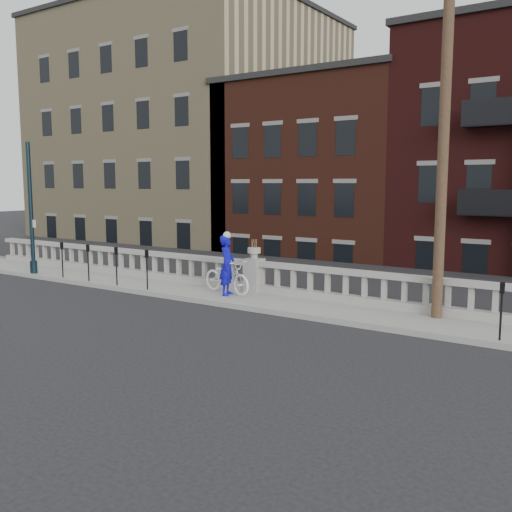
% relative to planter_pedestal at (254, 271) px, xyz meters
% --- Properties ---
extents(ground, '(120.00, 120.00, 0.00)m').
position_rel_planter_pedestal_xyz_m(ground, '(0.00, -3.95, -0.83)').
color(ground, black).
rests_on(ground, ground).
extents(sidewalk, '(32.00, 2.20, 0.15)m').
position_rel_planter_pedestal_xyz_m(sidewalk, '(0.00, -0.95, -0.76)').
color(sidewalk, gray).
rests_on(sidewalk, ground).
extents(balustrade, '(28.00, 0.34, 1.03)m').
position_rel_planter_pedestal_xyz_m(balustrade, '(0.00, 0.00, -0.19)').
color(balustrade, gray).
rests_on(balustrade, sidewalk).
extents(planter_pedestal, '(0.55, 0.55, 1.76)m').
position_rel_planter_pedestal_xyz_m(planter_pedestal, '(0.00, 0.00, 0.00)').
color(planter_pedestal, gray).
rests_on(planter_pedestal, sidewalk).
extents(lower_level, '(80.00, 44.00, 20.80)m').
position_rel_planter_pedestal_xyz_m(lower_level, '(0.56, 19.09, 1.80)').
color(lower_level, '#605E59').
rests_on(lower_level, ground).
extents(utility_pole, '(1.60, 0.28, 10.00)m').
position_rel_planter_pedestal_xyz_m(utility_pole, '(6.20, -0.35, 4.41)').
color(utility_pole, '#422D1E').
rests_on(utility_pole, sidewalk).
extents(streetlight_pole, '(0.40, 0.28, 5.20)m').
position_rel_planter_pedestal_xyz_m(streetlight_pole, '(-9.50, -1.80, 1.38)').
color(streetlight_pole, black).
rests_on(streetlight_pole, sidewalk).
extents(parking_meter_a, '(0.10, 0.09, 1.36)m').
position_rel_planter_pedestal_xyz_m(parking_meter_a, '(-7.68, -1.80, 0.17)').
color(parking_meter_a, black).
rests_on(parking_meter_a, sidewalk).
extents(parking_meter_b, '(0.10, 0.09, 1.36)m').
position_rel_planter_pedestal_xyz_m(parking_meter_b, '(-6.18, -1.80, 0.17)').
color(parking_meter_b, black).
rests_on(parking_meter_b, sidewalk).
extents(parking_meter_c, '(0.10, 0.09, 1.36)m').
position_rel_planter_pedestal_xyz_m(parking_meter_c, '(-4.68, -1.80, 0.17)').
color(parking_meter_c, black).
rests_on(parking_meter_c, sidewalk).
extents(parking_meter_d, '(0.10, 0.09, 1.36)m').
position_rel_planter_pedestal_xyz_m(parking_meter_d, '(-3.18, -1.80, 0.17)').
color(parking_meter_d, black).
rests_on(parking_meter_d, sidewalk).
extents(parking_meter_e, '(0.10, 0.09, 1.36)m').
position_rel_planter_pedestal_xyz_m(parking_meter_e, '(8.09, -1.80, 0.17)').
color(parking_meter_e, black).
rests_on(parking_meter_e, sidewalk).
extents(bicycle, '(2.19, 1.13, 1.10)m').
position_rel_planter_pedestal_xyz_m(bicycle, '(-0.56, -0.77, -0.13)').
color(bicycle, white).
rests_on(bicycle, sidewalk).
extents(cyclist, '(0.68, 0.83, 1.96)m').
position_rel_planter_pedestal_xyz_m(cyclist, '(-0.35, -1.03, 0.30)').
color(cyclist, '#0D0BAD').
rests_on(cyclist, sidewalk).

